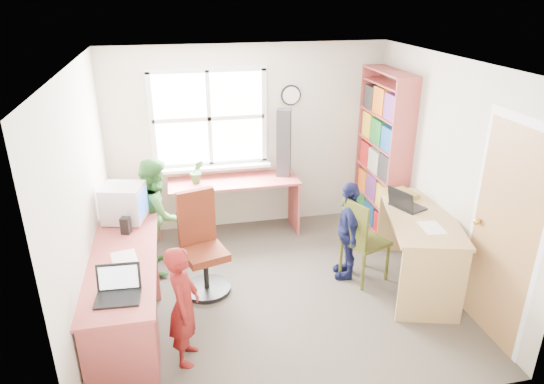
# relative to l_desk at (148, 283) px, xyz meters

# --- Properties ---
(room) EXTENTS (3.64, 3.44, 2.44)m
(room) POSITION_rel_l_desk_xyz_m (1.32, 0.38, 0.76)
(room) COLOR #433C34
(room) RESTS_ON ground
(l_desk) EXTENTS (2.38, 2.95, 0.75)m
(l_desk) POSITION_rel_l_desk_xyz_m (0.00, 0.00, 0.00)
(l_desk) COLOR #BF504C
(l_desk) RESTS_ON ground
(right_desk) EXTENTS (1.03, 1.57, 0.83)m
(right_desk) POSITION_rel_l_desk_xyz_m (2.81, 0.13, 0.15)
(right_desk) COLOR tan
(right_desk) RESTS_ON ground
(bookshelf) EXTENTS (0.30, 1.02, 2.10)m
(bookshelf) POSITION_rel_l_desk_xyz_m (2.96, 1.47, 0.55)
(bookshelf) COLOR #BF504C
(bookshelf) RESTS_ON ground
(swivel_chair) EXTENTS (0.64, 0.64, 1.10)m
(swivel_chair) POSITION_rel_l_desk_xyz_m (0.55, 0.51, 0.02)
(swivel_chair) COLOR black
(swivel_chair) RESTS_ON ground
(wooden_chair) EXTENTS (0.54, 0.54, 0.97)m
(wooden_chair) POSITION_rel_l_desk_xyz_m (2.24, 0.31, 0.07)
(wooden_chair) COLOR #464918
(wooden_chair) RESTS_ON ground
(crt_monitor) EXTENTS (0.48, 0.45, 0.40)m
(crt_monitor) POSITION_rel_l_desk_xyz_m (-0.21, 0.79, 0.49)
(crt_monitor) COLOR white
(crt_monitor) RESTS_ON l_desk
(laptop_left) EXTENTS (0.36, 0.31, 0.24)m
(laptop_left) POSITION_rel_l_desk_xyz_m (-0.18, -0.59, 0.35)
(laptop_left) COLOR black
(laptop_left) RESTS_ON l_desk
(laptop_right) EXTENTS (0.39, 0.42, 0.23)m
(laptop_right) POSITION_rel_l_desk_xyz_m (2.71, 0.30, 0.43)
(laptop_right) COLOR black
(laptop_right) RESTS_ON right_desk
(speaker_a) EXTENTS (0.11, 0.11, 0.17)m
(speaker_a) POSITION_rel_l_desk_xyz_m (-0.19, 0.50, 0.38)
(speaker_a) COLOR black
(speaker_a) RESTS_ON l_desk
(speaker_b) EXTENTS (0.10, 0.10, 0.18)m
(speaker_b) POSITION_rel_l_desk_xyz_m (-0.20, 1.15, 0.39)
(speaker_b) COLOR black
(speaker_b) RESTS_ON l_desk
(cd_tower) EXTENTS (0.22, 0.20, 0.87)m
(cd_tower) POSITION_rel_l_desk_xyz_m (1.72, 1.75, 0.73)
(cd_tower) COLOR black
(cd_tower) RESTS_ON l_desk
(game_box) EXTENTS (0.36, 0.36, 0.06)m
(game_box) POSITION_rel_l_desk_xyz_m (2.80, 0.58, 0.41)
(game_box) COLOR red
(game_box) RESTS_ON right_desk
(paper_a) EXTENTS (0.27, 0.35, 0.00)m
(paper_a) POSITION_rel_l_desk_xyz_m (-0.18, -0.01, 0.30)
(paper_a) COLOR white
(paper_a) RESTS_ON l_desk
(paper_b) EXTENTS (0.23, 0.30, 0.00)m
(paper_b) POSITION_rel_l_desk_xyz_m (2.76, -0.18, 0.38)
(paper_b) COLOR white
(paper_b) RESTS_ON right_desk
(potted_plant) EXTENTS (0.18, 0.15, 0.31)m
(potted_plant) POSITION_rel_l_desk_xyz_m (0.60, 1.70, 0.45)
(potted_plant) COLOR #2D6729
(potted_plant) RESTS_ON l_desk
(person_red) EXTENTS (0.34, 0.45, 1.10)m
(person_red) POSITION_rel_l_desk_xyz_m (0.32, -0.56, 0.10)
(person_red) COLOR maroon
(person_red) RESTS_ON ground
(person_green) EXTENTS (0.51, 0.65, 1.32)m
(person_green) POSITION_rel_l_desk_xyz_m (0.10, 1.08, 0.20)
(person_green) COLOR #357830
(person_green) RESTS_ON ground
(person_navy) EXTENTS (0.41, 0.70, 1.13)m
(person_navy) POSITION_rel_l_desk_xyz_m (2.14, 0.43, 0.11)
(person_navy) COLOR #151943
(person_navy) RESTS_ON ground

